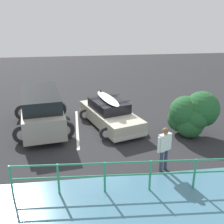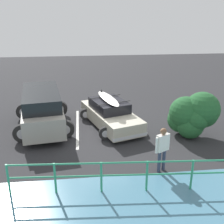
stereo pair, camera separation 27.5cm
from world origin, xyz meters
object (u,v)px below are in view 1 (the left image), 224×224
object	(u,v)px
bush_near_left	(194,114)
sedan_car	(110,114)
suv_car	(42,109)
person_bystander	(165,145)

from	to	relation	value
bush_near_left	sedan_car	bearing A→B (deg)	-24.17
suv_car	person_bystander	size ratio (longest dim) A/B	2.99
suv_car	person_bystander	bearing A→B (deg)	135.97
sedan_car	bush_near_left	size ratio (longest dim) A/B	2.05
sedan_car	bush_near_left	distance (m)	3.94
sedan_car	suv_car	bearing A→B (deg)	-2.65
suv_car	person_bystander	world-z (taller)	suv_car
person_bystander	sedan_car	bearing A→B (deg)	-72.52
person_bystander	bush_near_left	size ratio (longest dim) A/B	0.76
suv_car	bush_near_left	size ratio (longest dim) A/B	2.28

